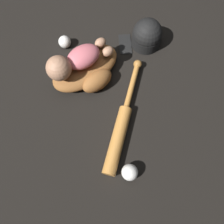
# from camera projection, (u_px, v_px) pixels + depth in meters

# --- Properties ---
(ground_plane) EXTENTS (6.00, 6.00, 0.00)m
(ground_plane) POSITION_uv_depth(u_px,v_px,m) (78.00, 68.00, 1.19)
(ground_plane) COLOR black
(baseball_glove) EXTENTS (0.42, 0.33, 0.10)m
(baseball_glove) POSITION_uv_depth(u_px,v_px,m) (87.00, 70.00, 1.12)
(baseball_glove) COLOR #935B2D
(baseball_glove) RESTS_ON ground
(baby_figure) EXTENTS (0.34, 0.21, 0.12)m
(baby_figure) POSITION_uv_depth(u_px,v_px,m) (74.00, 61.00, 1.03)
(baby_figure) COLOR #D16670
(baby_figure) RESTS_ON baseball_glove
(baseball_bat) EXTENTS (0.59, 0.24, 0.06)m
(baseball_bat) POSITION_uv_depth(u_px,v_px,m) (121.00, 127.00, 1.03)
(baseball_bat) COLOR #C6843D
(baseball_bat) RESTS_ON ground
(baseball) EXTENTS (0.07, 0.07, 0.07)m
(baseball) POSITION_uv_depth(u_px,v_px,m) (130.00, 172.00, 0.95)
(baseball) COLOR white
(baseball) RESTS_ON ground
(baseball_spare) EXTENTS (0.07, 0.07, 0.07)m
(baseball_spare) POSITION_uv_depth(u_px,v_px,m) (65.00, 42.00, 1.21)
(baseball_spare) COLOR white
(baseball_spare) RESTS_ON ground
(baseball_cap) EXTENTS (0.23, 0.24, 0.16)m
(baseball_cap) POSITION_uv_depth(u_px,v_px,m) (147.00, 35.00, 1.19)
(baseball_cap) COLOR black
(baseball_cap) RESTS_ON ground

